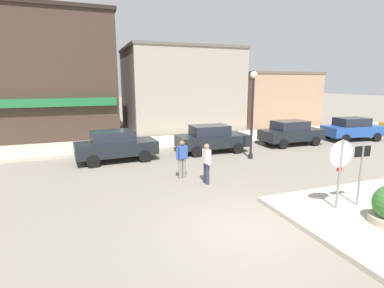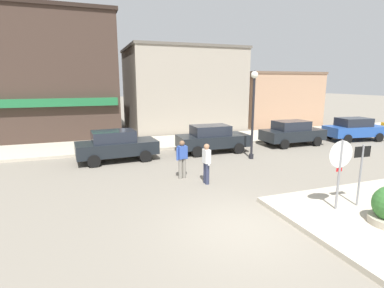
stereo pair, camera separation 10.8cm
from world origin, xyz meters
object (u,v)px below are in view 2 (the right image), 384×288
one_way_sign (361,169)px  stop_sign (340,166)px  parked_car_nearest (116,145)px  parked_car_third (292,133)px  pedestrian_crossing_far (206,162)px  lamp_post (253,102)px  parked_car_second (212,138)px  parked_car_fourth (354,129)px  pedestrian_crossing_near (182,158)px

one_way_sign → stop_sign: bearing=178.3°
one_way_sign → parked_car_nearest: bearing=126.4°
parked_car_nearest → parked_car_third: bearing=1.1°
parked_car_nearest → pedestrian_crossing_far: (2.97, -4.82, 0.06)m
parked_car_third → parked_car_nearest: bearing=-178.9°
pedestrian_crossing_far → parked_car_third: bearing=32.2°
stop_sign → one_way_sign: stop_sign is taller
lamp_post → parked_car_second: bearing=122.8°
lamp_post → pedestrian_crossing_far: 5.14m
parked_car_nearest → pedestrian_crossing_far: size_ratio=2.55×
parked_car_nearest → parked_car_third: size_ratio=1.02×
parked_car_fourth → pedestrian_crossing_far: (-13.02, -4.87, 0.06)m
stop_sign → parked_car_second: bearing=91.8°
one_way_sign → parked_car_second: size_ratio=0.52×
stop_sign → lamp_post: lamp_post is taller
parked_car_fourth → stop_sign: bearing=-139.7°
parked_car_third → parked_car_fourth: 5.04m
parked_car_third → lamp_post: bearing=-152.8°
pedestrian_crossing_far → parked_car_second: bearing=64.1°
one_way_sign → parked_car_third: (4.50, 8.95, -0.52)m
lamp_post → parked_car_fourth: (9.29, 2.02, -2.15)m
lamp_post → parked_car_nearest: lamp_post is taller
pedestrian_crossing_near → stop_sign: bearing=-55.3°
one_way_sign → parked_car_third: one_way_sign is taller
stop_sign → lamp_post: bearing=81.0°
one_way_sign → lamp_post: (0.25, 6.77, 1.63)m
parked_car_second → pedestrian_crossing_near: pedestrian_crossing_near is taller
one_way_sign → parked_car_fourth: size_ratio=0.50×
one_way_sign → parked_car_second: 8.94m
lamp_post → parked_car_fourth: 9.74m
parked_car_second → parked_car_third: same height
parked_car_second → parked_car_fourth: bearing=-0.3°
one_way_sign → pedestrian_crossing_far: 5.28m
stop_sign → pedestrian_crossing_far: (-2.67, 3.90, -0.65)m
lamp_post → pedestrian_crossing_near: (-4.43, -1.89, -2.09)m
stop_sign → pedestrian_crossing_near: bearing=124.7°
stop_sign → lamp_post: size_ratio=0.51×
stop_sign → parked_car_fourth: bearing=40.3°
one_way_sign → pedestrian_crossing_far: (-3.49, 3.93, -0.46)m
parked_car_second → stop_sign: bearing=-88.2°
one_way_sign → pedestrian_crossing_far: one_way_sign is taller
stop_sign → parked_car_nearest: 10.41m
parked_car_nearest → pedestrian_crossing_near: size_ratio=2.55×
lamp_post → one_way_sign: bearing=-92.1°
pedestrian_crossing_near → one_way_sign: bearing=-49.4°
stop_sign → pedestrian_crossing_far: size_ratio=1.43×
pedestrian_crossing_near → pedestrian_crossing_far: bearing=-54.0°
parked_car_second → pedestrian_crossing_far: size_ratio=2.50×
one_way_sign → parked_car_nearest: size_ratio=0.51×
parked_car_third → pedestrian_crossing_near: size_ratio=2.50×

